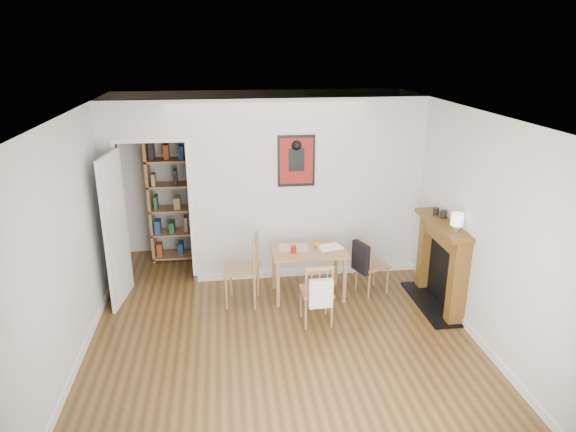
{
  "coord_description": "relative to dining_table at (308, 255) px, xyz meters",
  "views": [
    {
      "loc": [
        -0.61,
        -5.53,
        3.34
      ],
      "look_at": [
        0.19,
        0.6,
        1.21
      ],
      "focal_mm": 32.0,
      "sensor_mm": 36.0,
      "label": 1
    }
  ],
  "objects": [
    {
      "name": "orange_fruit",
      "position": [
        0.12,
        0.06,
        0.12
      ],
      "size": [
        0.08,
        0.08,
        0.08
      ],
      "primitive_type": "sphere",
      "color": "orange",
      "rests_on": "dining_table"
    },
    {
      "name": "chair_left",
      "position": [
        -0.9,
        -0.09,
        -0.12
      ],
      "size": [
        0.56,
        0.56,
        0.96
      ],
      "color": "#A26F4B",
      "rests_on": "ground"
    },
    {
      "name": "chair_right",
      "position": [
        0.88,
        -0.01,
        -0.19
      ],
      "size": [
        0.54,
        0.5,
        0.79
      ],
      "color": "#A26F4B",
      "rests_on": "ground"
    },
    {
      "name": "mantel_lamp",
      "position": [
        1.64,
        -0.82,
        0.71
      ],
      "size": [
        0.15,
        0.15,
        0.24
      ],
      "color": "silver",
      "rests_on": "fireplace"
    },
    {
      "name": "dining_table",
      "position": [
        0.0,
        0.0,
        0.0
      ],
      "size": [
        0.99,
        0.63,
        0.68
      ],
      "color": "#9A7348",
      "rests_on": "ground"
    },
    {
      "name": "room_shell",
      "position": [
        -0.38,
        0.63,
        0.7
      ],
      "size": [
        5.2,
        5.2,
        5.2
      ],
      "color": "#BBBBB9",
      "rests_on": "ground"
    },
    {
      "name": "ceramic_jar_a",
      "position": [
        1.7,
        -0.32,
        0.62
      ],
      "size": [
        0.09,
        0.09,
        0.11
      ],
      "primitive_type": "cylinder",
      "color": "black",
      "rests_on": "fireplace"
    },
    {
      "name": "chair_front",
      "position": [
        -0.02,
        -0.72,
        -0.18
      ],
      "size": [
        0.42,
        0.48,
        0.83
      ],
      "color": "#A26F4B",
      "rests_on": "ground"
    },
    {
      "name": "notebook",
      "position": [
        0.29,
        0.04,
        0.09
      ],
      "size": [
        0.36,
        0.29,
        0.02
      ],
      "primitive_type": "cube",
      "rotation": [
        0.0,
        0.0,
        0.22
      ],
      "color": "white",
      "rests_on": "dining_table"
    },
    {
      "name": "bookshelf",
      "position": [
        -1.82,
        1.55,
        0.42
      ],
      "size": [
        0.87,
        0.35,
        2.06
      ],
      "color": "#9A7348",
      "rests_on": "ground"
    },
    {
      "name": "ceramic_jar_b",
      "position": [
        1.66,
        -0.18,
        0.61
      ],
      "size": [
        0.08,
        0.08,
        0.1
      ],
      "primitive_type": "cylinder",
      "color": "black",
      "rests_on": "fireplace"
    },
    {
      "name": "placemat",
      "position": [
        -0.19,
        0.09,
        0.08
      ],
      "size": [
        0.42,
        0.33,
        0.0
      ],
      "primitive_type": "cube",
      "rotation": [
        0.0,
        0.0,
        -0.08
      ],
      "color": "beige",
      "rests_on": "dining_table"
    },
    {
      "name": "red_glass",
      "position": [
        -0.21,
        -0.07,
        0.13
      ],
      "size": [
        0.07,
        0.07,
        0.09
      ],
      "primitive_type": "cylinder",
      "color": "maroon",
      "rests_on": "dining_table"
    },
    {
      "name": "fireplace",
      "position": [
        1.68,
        -0.47,
        0.02
      ],
      "size": [
        0.45,
        1.25,
        1.16
      ],
      "color": "brown",
      "rests_on": "ground"
    },
    {
      "name": "ground",
      "position": [
        -0.48,
        -0.72,
        -0.6
      ],
      "size": [
        5.2,
        5.2,
        0.0
      ],
      "primitive_type": "plane",
      "color": "brown",
      "rests_on": "ground"
    }
  ]
}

